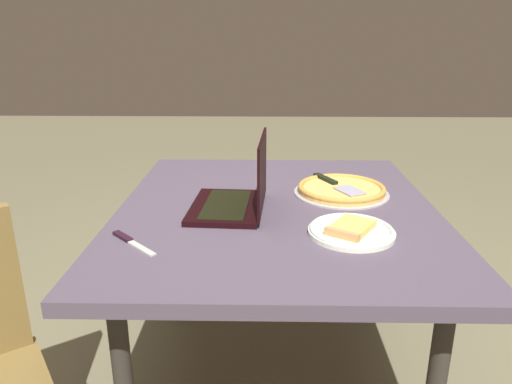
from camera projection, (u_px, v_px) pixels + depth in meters
name	position (u px, v px, depth m)	size (l,w,h in m)	color
ground_plane	(274.00, 378.00, 1.85)	(12.00, 12.00, 0.00)	#726D51
dining_table	(277.00, 224.00, 1.64)	(1.24, 1.07, 0.71)	#4D4352
laptop	(238.00, 195.00, 1.57)	(0.34, 0.26, 0.25)	black
pizza_plate	(351.00, 231.00, 1.39)	(0.25, 0.25, 0.04)	white
pizza_tray	(341.00, 189.00, 1.74)	(0.35, 0.35, 0.04)	#A9A7AF
table_knife	(130.00, 241.00, 1.34)	(0.16, 0.16, 0.01)	beige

